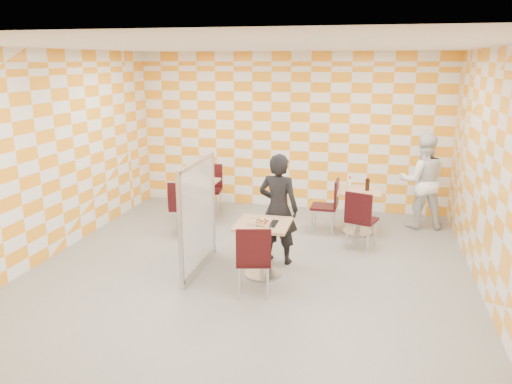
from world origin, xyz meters
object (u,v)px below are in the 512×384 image
main_table (263,240)px  soda_bottle (367,184)px  chair_main_front (254,256)px  partition (198,215)px  chair_empty_near (182,204)px  man_dark (278,209)px  man_white (422,181)px  second_table (359,204)px  empty_table (197,194)px  sport_bottle (350,183)px  chair_empty_far (211,185)px  chair_second_side (330,202)px  chair_second_front (360,216)px

main_table → soda_bottle: size_ratio=3.26×
chair_main_front → partition: (-0.94, 0.67, 0.25)m
chair_empty_near → partition: bearing=-60.0°
main_table → chair_empty_near: 2.07m
man_dark → soda_bottle: (1.21, 1.53, 0.06)m
soda_bottle → man_white: bearing=32.2°
partition → man_white: (3.13, 2.63, 0.04)m
chair_empty_near → second_table: bearing=15.5°
main_table → partition: (-0.91, -0.00, 0.28)m
man_white → empty_table: bearing=-0.0°
sport_bottle → main_table: bearing=-115.2°
chair_empty_far → chair_empty_near: bearing=-91.8°
chair_second_side → partition: 2.54m
partition → man_white: size_ratio=0.94×
man_white → soda_bottle: 1.08m
empty_table → man_white: bearing=8.8°
partition → man_dark: man_dark is taller
chair_empty_near → main_table: bearing=-37.6°
main_table → chair_main_front: size_ratio=0.81×
man_white → soda_bottle: man_white is taller
chair_empty_far → partition: size_ratio=0.60×
partition → man_dark: 1.14m
chair_second_side → soda_bottle: bearing=10.4°
man_dark → partition: bearing=35.9°
man_dark → soda_bottle: man_dark is taller
main_table → empty_table: 2.62m
second_table → chair_second_side: chair_second_side is taller
chair_second_side → man_white: 1.68m
partition → man_white: 4.09m
chair_main_front → soda_bottle: (1.28, 2.72, 0.31)m
chair_empty_far → sport_bottle: bearing=-9.9°
man_white → partition: bearing=31.2°
man_dark → soda_bottle: bearing=-119.6°
second_table → sport_bottle: 0.39m
main_table → man_dark: 0.60m
chair_empty_near → man_white: man_white is taller
chair_empty_near → chair_empty_far: bearing=88.2°
empty_table → chair_second_front: 2.99m
second_table → chair_second_front: (0.04, -0.77, 0.04)m
empty_table → man_white: man_white is taller
main_table → chair_second_side: (0.71, 1.94, 0.04)m
second_table → chair_second_front: bearing=-86.8°
main_table → chair_second_side: chair_second_side is taller
empty_table → chair_main_front: size_ratio=0.81×
chair_main_front → man_dark: man_dark is taller
second_table → chair_second_side: bearing=-166.7°
man_dark → empty_table: bearing=-31.7°
main_table → chair_empty_far: bearing=121.4°
partition → sport_bottle: partition is taller
chair_second_side → chair_empty_far: bearing=163.6°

